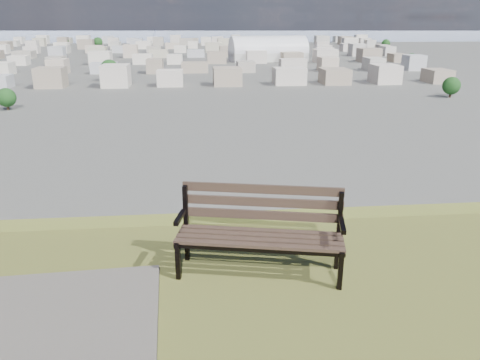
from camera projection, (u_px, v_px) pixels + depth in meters
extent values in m
cube|color=#463428|center=(258.00, 246.00, 4.39)|extent=(1.60, 0.42, 0.03)
cube|color=#463428|center=(259.00, 241.00, 4.49)|extent=(1.60, 0.42, 0.03)
cube|color=#463428|center=(260.00, 236.00, 4.59)|extent=(1.60, 0.42, 0.03)
cube|color=#463428|center=(261.00, 231.00, 4.70)|extent=(1.60, 0.42, 0.03)
cube|color=#463428|center=(262.00, 215.00, 4.72)|extent=(1.59, 0.38, 0.09)
cube|color=#463428|center=(262.00, 202.00, 4.69)|extent=(1.59, 0.38, 0.09)
cube|color=#463428|center=(262.00, 189.00, 4.67)|extent=(1.59, 0.38, 0.09)
cube|color=black|center=(178.00, 260.00, 4.53)|extent=(0.06, 0.06, 0.40)
cube|color=black|center=(186.00, 224.00, 4.82)|extent=(0.06, 0.06, 0.83)
cube|color=black|center=(182.00, 236.00, 4.64)|extent=(0.14, 0.45, 0.05)
cube|color=black|center=(180.00, 217.00, 4.52)|extent=(0.11, 0.33, 0.04)
cube|color=black|center=(340.00, 270.00, 4.35)|extent=(0.06, 0.06, 0.40)
cube|color=black|center=(339.00, 231.00, 4.64)|extent=(0.06, 0.06, 0.83)
cube|color=black|center=(340.00, 245.00, 4.47)|extent=(0.14, 0.45, 0.05)
cube|color=black|center=(342.00, 225.00, 4.35)|extent=(0.11, 0.33, 0.04)
cube|color=black|center=(258.00, 250.00, 4.40)|extent=(1.59, 0.38, 0.04)
cube|color=black|center=(261.00, 234.00, 4.72)|extent=(1.59, 0.38, 0.04)
cube|color=silver|center=(268.00, 57.00, 309.10)|extent=(52.20, 27.83, 5.53)
cylinder|color=white|center=(268.00, 52.00, 308.19)|extent=(52.20, 27.83, 21.00)
cube|color=silver|center=(52.00, 79.00, 191.87)|extent=(11.00, 11.00, 7.00)
cube|color=#AFA596|center=(112.00, 78.00, 194.02)|extent=(11.00, 11.00, 7.00)
cube|color=beige|center=(170.00, 77.00, 196.16)|extent=(11.00, 11.00, 7.00)
cube|color=#BABABF|center=(227.00, 77.00, 198.31)|extent=(11.00, 11.00, 7.00)
cube|color=beige|center=(283.00, 76.00, 200.46)|extent=(11.00, 11.00, 7.00)
cube|color=tan|center=(337.00, 76.00, 202.61)|extent=(11.00, 11.00, 7.00)
cube|color=beige|center=(391.00, 75.00, 204.76)|extent=(11.00, 11.00, 7.00)
cube|color=beige|center=(443.00, 74.00, 206.90)|extent=(11.00, 11.00, 7.00)
cube|color=#AFA596|center=(7.00, 67.00, 235.64)|extent=(11.00, 11.00, 7.00)
cube|color=beige|center=(56.00, 67.00, 237.79)|extent=(11.00, 11.00, 7.00)
cube|color=#BABABF|center=(104.00, 66.00, 239.94)|extent=(11.00, 11.00, 7.00)
cube|color=beige|center=(151.00, 66.00, 242.09)|extent=(11.00, 11.00, 7.00)
cube|color=tan|center=(197.00, 66.00, 244.24)|extent=(11.00, 11.00, 7.00)
cube|color=beige|center=(243.00, 65.00, 246.38)|extent=(11.00, 11.00, 7.00)
cube|color=beige|center=(288.00, 65.00, 248.53)|extent=(11.00, 11.00, 7.00)
cube|color=silver|center=(332.00, 64.00, 250.68)|extent=(11.00, 11.00, 7.00)
cube|color=#AFA596|center=(375.00, 64.00, 252.83)|extent=(11.00, 11.00, 7.00)
cube|color=beige|center=(418.00, 64.00, 254.97)|extent=(11.00, 11.00, 7.00)
cube|color=beige|center=(17.00, 59.00, 281.57)|extent=(11.00, 11.00, 7.00)
cube|color=tan|center=(58.00, 59.00, 283.71)|extent=(11.00, 11.00, 7.00)
cube|color=beige|center=(98.00, 59.00, 285.86)|extent=(11.00, 11.00, 7.00)
cube|color=beige|center=(138.00, 58.00, 288.01)|extent=(11.00, 11.00, 7.00)
cube|color=silver|center=(177.00, 58.00, 290.16)|extent=(11.00, 11.00, 7.00)
cube|color=#AFA596|center=(216.00, 58.00, 292.31)|extent=(11.00, 11.00, 7.00)
cube|color=beige|center=(254.00, 57.00, 294.45)|extent=(11.00, 11.00, 7.00)
cube|color=#BABABF|center=(292.00, 57.00, 296.60)|extent=(11.00, 11.00, 7.00)
cube|color=beige|center=(328.00, 57.00, 298.75)|extent=(11.00, 11.00, 7.00)
cube|color=tan|center=(365.00, 56.00, 300.90)|extent=(11.00, 11.00, 7.00)
cube|color=beige|center=(401.00, 56.00, 303.05)|extent=(11.00, 11.00, 7.00)
cube|color=silver|center=(25.00, 53.00, 327.49)|extent=(11.00, 11.00, 7.00)
cube|color=#AFA596|center=(60.00, 53.00, 329.64)|extent=(11.00, 11.00, 7.00)
cube|color=beige|center=(95.00, 53.00, 331.79)|extent=(11.00, 11.00, 7.00)
cube|color=#BABABF|center=(129.00, 53.00, 333.93)|extent=(11.00, 11.00, 7.00)
cube|color=beige|center=(163.00, 52.00, 336.08)|extent=(11.00, 11.00, 7.00)
cube|color=tan|center=(196.00, 52.00, 338.23)|extent=(11.00, 11.00, 7.00)
cube|color=beige|center=(229.00, 52.00, 340.38)|extent=(11.00, 11.00, 7.00)
cube|color=beige|center=(262.00, 52.00, 342.52)|extent=(11.00, 11.00, 7.00)
cube|color=silver|center=(294.00, 51.00, 344.67)|extent=(11.00, 11.00, 7.00)
cube|color=#AFA596|center=(326.00, 51.00, 346.82)|extent=(11.00, 11.00, 7.00)
cube|color=beige|center=(357.00, 51.00, 348.97)|extent=(11.00, 11.00, 7.00)
cube|color=#BABABF|center=(388.00, 51.00, 351.12)|extent=(11.00, 11.00, 7.00)
cube|color=tan|center=(30.00, 49.00, 373.41)|extent=(11.00, 11.00, 7.00)
cube|color=beige|center=(61.00, 49.00, 375.56)|extent=(11.00, 11.00, 7.00)
cube|color=beige|center=(92.00, 48.00, 377.71)|extent=(11.00, 11.00, 7.00)
cube|color=silver|center=(122.00, 48.00, 379.86)|extent=(11.00, 11.00, 7.00)
cube|color=#AFA596|center=(152.00, 48.00, 382.00)|extent=(11.00, 11.00, 7.00)
cube|color=beige|center=(181.00, 48.00, 384.15)|extent=(11.00, 11.00, 7.00)
cube|color=#BABABF|center=(210.00, 48.00, 386.30)|extent=(11.00, 11.00, 7.00)
cube|color=beige|center=(239.00, 48.00, 388.45)|extent=(11.00, 11.00, 7.00)
cube|color=tan|center=(268.00, 47.00, 390.60)|extent=(11.00, 11.00, 7.00)
cube|color=beige|center=(296.00, 47.00, 392.74)|extent=(11.00, 11.00, 7.00)
cube|color=beige|center=(324.00, 47.00, 394.89)|extent=(11.00, 11.00, 7.00)
cube|color=silver|center=(352.00, 47.00, 397.04)|extent=(11.00, 11.00, 7.00)
cube|color=#AFA596|center=(379.00, 47.00, 399.19)|extent=(11.00, 11.00, 7.00)
cube|color=beige|center=(7.00, 46.00, 417.19)|extent=(11.00, 11.00, 7.00)
cube|color=#BABABF|center=(35.00, 45.00, 419.34)|extent=(11.00, 11.00, 7.00)
cube|color=beige|center=(62.00, 45.00, 421.48)|extent=(11.00, 11.00, 7.00)
cube|color=tan|center=(89.00, 45.00, 423.63)|extent=(11.00, 11.00, 7.00)
cube|color=beige|center=(116.00, 45.00, 425.78)|extent=(11.00, 11.00, 7.00)
cube|color=beige|center=(143.00, 45.00, 427.93)|extent=(11.00, 11.00, 7.00)
cube|color=silver|center=(169.00, 45.00, 430.07)|extent=(11.00, 11.00, 7.00)
cube|color=#AFA596|center=(196.00, 45.00, 432.22)|extent=(11.00, 11.00, 7.00)
cube|color=beige|center=(221.00, 44.00, 434.37)|extent=(11.00, 11.00, 7.00)
cube|color=#BABABF|center=(247.00, 44.00, 436.52)|extent=(11.00, 11.00, 7.00)
cube|color=beige|center=(272.00, 44.00, 438.67)|extent=(11.00, 11.00, 7.00)
cube|color=tan|center=(298.00, 44.00, 440.81)|extent=(11.00, 11.00, 7.00)
cube|color=beige|center=(322.00, 44.00, 442.96)|extent=(11.00, 11.00, 7.00)
cube|color=beige|center=(347.00, 44.00, 445.11)|extent=(11.00, 11.00, 7.00)
cube|color=silver|center=(372.00, 44.00, 447.26)|extent=(11.00, 11.00, 7.00)
cube|color=#AFA596|center=(13.00, 43.00, 463.11)|extent=(11.00, 11.00, 7.00)
cube|color=beige|center=(38.00, 43.00, 465.26)|extent=(11.00, 11.00, 7.00)
cube|color=#BABABF|center=(63.00, 42.00, 467.41)|extent=(11.00, 11.00, 7.00)
cube|color=beige|center=(87.00, 42.00, 469.55)|extent=(11.00, 11.00, 7.00)
cube|color=tan|center=(112.00, 42.00, 471.70)|extent=(11.00, 11.00, 7.00)
cube|color=beige|center=(136.00, 42.00, 473.85)|extent=(11.00, 11.00, 7.00)
cube|color=beige|center=(160.00, 42.00, 476.00)|extent=(11.00, 11.00, 7.00)
cube|color=silver|center=(183.00, 42.00, 478.15)|extent=(11.00, 11.00, 7.00)
cube|color=#AFA596|center=(207.00, 42.00, 480.29)|extent=(11.00, 11.00, 7.00)
cube|color=beige|center=(230.00, 42.00, 482.44)|extent=(11.00, 11.00, 7.00)
cube|color=#BABABF|center=(253.00, 42.00, 484.59)|extent=(11.00, 11.00, 7.00)
cube|color=beige|center=(276.00, 41.00, 486.74)|extent=(11.00, 11.00, 7.00)
cube|color=tan|center=(299.00, 41.00, 488.88)|extent=(11.00, 11.00, 7.00)
cube|color=beige|center=(321.00, 41.00, 491.03)|extent=(11.00, 11.00, 7.00)
cube|color=beige|center=(343.00, 41.00, 493.18)|extent=(11.00, 11.00, 7.00)
cube|color=silver|center=(366.00, 41.00, 495.33)|extent=(11.00, 11.00, 7.00)
cube|color=#AFA596|center=(18.00, 40.00, 509.03)|extent=(11.00, 11.00, 7.00)
cube|color=beige|center=(41.00, 40.00, 511.18)|extent=(11.00, 11.00, 7.00)
cube|color=#BABABF|center=(64.00, 40.00, 513.33)|extent=(11.00, 11.00, 7.00)
cube|color=beige|center=(86.00, 40.00, 515.48)|extent=(11.00, 11.00, 7.00)
cube|color=tan|center=(108.00, 40.00, 517.62)|extent=(11.00, 11.00, 7.00)
cube|color=beige|center=(130.00, 40.00, 519.77)|extent=(11.00, 11.00, 7.00)
cube|color=beige|center=(152.00, 40.00, 521.92)|extent=(11.00, 11.00, 7.00)
cube|color=silver|center=(174.00, 40.00, 524.07)|extent=(11.00, 11.00, 7.00)
cube|color=#AFA596|center=(195.00, 40.00, 526.22)|extent=(11.00, 11.00, 7.00)
cube|color=beige|center=(216.00, 40.00, 528.36)|extent=(11.00, 11.00, 7.00)
cube|color=#BABABF|center=(237.00, 39.00, 530.51)|extent=(11.00, 11.00, 7.00)
cube|color=beige|center=(258.00, 39.00, 532.66)|extent=(11.00, 11.00, 7.00)
cube|color=tan|center=(279.00, 39.00, 534.81)|extent=(11.00, 11.00, 7.00)
cube|color=beige|center=(300.00, 39.00, 536.96)|extent=(11.00, 11.00, 7.00)
cube|color=beige|center=(320.00, 39.00, 539.10)|extent=(11.00, 11.00, 7.00)
cube|color=silver|center=(340.00, 39.00, 541.25)|extent=(11.00, 11.00, 7.00)
cube|color=#AFA596|center=(361.00, 39.00, 543.40)|extent=(11.00, 11.00, 7.00)
cylinder|color=#38291C|center=(450.00, 95.00, 168.50)|extent=(0.80, 0.80, 2.10)
sphere|color=#133816|center=(451.00, 86.00, 167.47)|extent=(6.30, 6.30, 6.30)
cylinder|color=#38291C|center=(110.00, 78.00, 213.17)|extent=(0.80, 0.80, 2.70)
sphere|color=#133816|center=(110.00, 69.00, 211.83)|extent=(8.10, 8.10, 8.10)
cylinder|color=#38291C|center=(411.00, 63.00, 284.90)|extent=(0.80, 0.80, 1.95)
sphere|color=#133816|center=(411.00, 58.00, 283.94)|extent=(5.85, 5.85, 5.85)
cylinder|color=#38291C|center=(268.00, 50.00, 391.38)|extent=(0.80, 0.80, 2.25)
sphere|color=#133816|center=(268.00, 46.00, 390.27)|extent=(6.75, 6.75, 6.75)
cylinder|color=#38291C|center=(98.00, 47.00, 434.25)|extent=(0.80, 0.80, 2.85)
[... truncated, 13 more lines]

